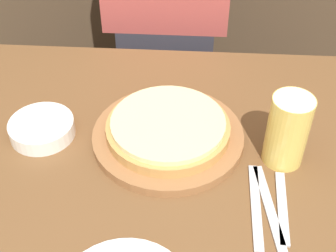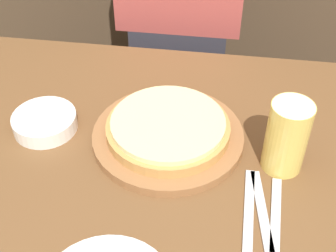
% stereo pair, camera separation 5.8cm
% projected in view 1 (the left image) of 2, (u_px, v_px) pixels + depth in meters
% --- Properties ---
extents(pizza_on_board, '(0.33, 0.33, 0.06)m').
position_uv_depth(pizza_on_board, '(168.00, 131.00, 1.01)').
color(pizza_on_board, '#99663D').
rests_on(pizza_on_board, dining_table).
extents(beer_glass, '(0.08, 0.08, 0.16)m').
position_uv_depth(beer_glass, '(288.00, 128.00, 0.93)').
color(beer_glass, '#E5C65B').
rests_on(beer_glass, dining_table).
extents(side_bowl, '(0.14, 0.14, 0.04)m').
position_uv_depth(side_bowl, '(42.00, 128.00, 1.03)').
color(side_bowl, white).
rests_on(side_bowl, dining_table).
extents(fork, '(0.02, 0.21, 0.00)m').
position_uv_depth(fork, '(256.00, 206.00, 0.89)').
color(fork, silver).
rests_on(fork, dining_table).
extents(dinner_knife, '(0.05, 0.21, 0.00)m').
position_uv_depth(dinner_knife, '(269.00, 206.00, 0.89)').
color(dinner_knife, silver).
rests_on(dinner_knife, dining_table).
extents(spoon, '(0.03, 0.18, 0.00)m').
position_uv_depth(spoon, '(282.00, 207.00, 0.89)').
color(spoon, silver).
rests_on(spoon, dining_table).
extents(diner_person, '(0.37, 0.20, 1.31)m').
position_uv_depth(diner_person, '(167.00, 34.00, 1.51)').
color(diner_person, '#33333D').
rests_on(diner_person, ground_plane).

